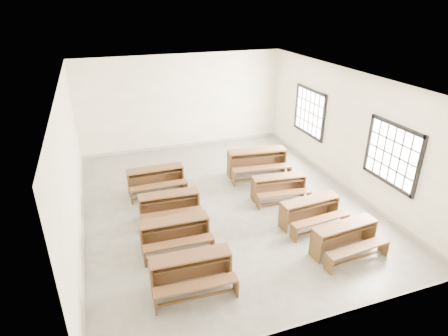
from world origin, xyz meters
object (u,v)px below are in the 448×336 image
object	(u,v)px
desk_set_1	(175,231)
desk_set_2	(170,204)
desk_set_4	(345,236)
desk_set_7	(257,161)
desk_set_6	(279,186)
desk_set_5	(310,210)
desk_set_3	(156,178)
desk_set_0	(191,269)

from	to	relation	value
desk_set_1	desk_set_2	distance (m)	1.18
desk_set_1	desk_set_4	distance (m)	3.56
desk_set_1	desk_set_7	bearing A→B (deg)	42.55
desk_set_6	desk_set_7	world-z (taller)	desk_set_7
desk_set_6	desk_set_5	bearing A→B (deg)	-78.68
desk_set_2	desk_set_3	bearing A→B (deg)	95.77
desk_set_1	desk_set_4	size ratio (longest dim) A/B	0.98
desk_set_2	desk_set_6	world-z (taller)	desk_set_2
desk_set_0	desk_set_4	bearing A→B (deg)	1.92
desk_set_0	desk_set_6	size ratio (longest dim) A/B	1.03
desk_set_5	desk_set_6	size ratio (longest dim) A/B	1.01
desk_set_3	desk_set_4	xyz separation A→B (m)	(3.24, -3.96, -0.02)
desk_set_3	desk_set_5	world-z (taller)	desk_set_3
desk_set_2	desk_set_7	distance (m)	3.31
desk_set_0	desk_set_5	bearing A→B (deg)	22.04
desk_set_4	desk_set_5	bearing A→B (deg)	91.64
desk_set_5	desk_set_7	bearing A→B (deg)	87.20
desk_set_2	desk_set_3	distance (m)	1.46
desk_set_6	desk_set_3	bearing A→B (deg)	159.98
desk_set_2	desk_set_3	xyz separation A→B (m)	(-0.07, 1.46, 0.02)
desk_set_1	desk_set_7	distance (m)	4.08
desk_set_3	desk_set_4	size ratio (longest dim) A/B	1.01
desk_set_1	desk_set_7	world-z (taller)	desk_set_7
desk_set_3	desk_set_6	xyz separation A→B (m)	(2.98, -1.46, -0.02)
desk_set_0	desk_set_1	size ratio (longest dim) A/B	1.03
desk_set_3	desk_set_6	bearing A→B (deg)	-26.93
desk_set_7	desk_set_5	bearing A→B (deg)	-81.30
desk_set_2	desk_set_7	size ratio (longest dim) A/B	0.80
desk_set_0	desk_set_1	bearing A→B (deg)	93.46
desk_set_1	desk_set_2	xyz separation A→B (m)	(0.12, 1.17, -0.01)
desk_set_0	desk_set_6	distance (m)	3.89
desk_set_3	desk_set_1	bearing A→B (deg)	-92.05
desk_set_2	desk_set_5	xyz separation A→B (m)	(3.04, -1.36, 0.00)
desk_set_5	desk_set_1	bearing A→B (deg)	172.01
desk_set_3	desk_set_6	size ratio (longest dim) A/B	1.03
desk_set_1	desk_set_3	xyz separation A→B (m)	(0.05, 2.63, 0.02)
desk_set_5	desk_set_0	bearing A→B (deg)	-165.29
desk_set_7	desk_set_2	bearing A→B (deg)	-146.02
desk_set_0	desk_set_2	distance (m)	2.46
desk_set_7	desk_set_3	bearing A→B (deg)	-172.11
desk_set_6	desk_set_7	size ratio (longest dim) A/B	0.82
desk_set_1	desk_set_5	world-z (taller)	desk_set_1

